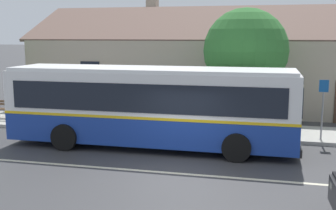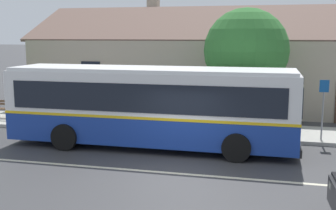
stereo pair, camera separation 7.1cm
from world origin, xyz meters
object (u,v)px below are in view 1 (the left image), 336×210
(bench_by_building, at_px, (4,110))
(street_tree_primary, at_px, (247,53))
(transit_bus, at_px, (151,105))
(bench_down_street, at_px, (69,114))
(bus_stop_sign, at_px, (323,103))

(bench_by_building, height_order, street_tree_primary, street_tree_primary)
(transit_bus, xyz_separation_m, bench_down_street, (-4.77, 2.72, -1.08))
(transit_bus, bearing_deg, bench_down_street, 150.35)
(bench_down_street, xyz_separation_m, bus_stop_sign, (11.22, -0.63, 1.08))
(bench_by_building, bearing_deg, transit_bus, -19.52)
(bench_by_building, relative_size, bus_stop_sign, 0.65)
(bench_by_building, bearing_deg, bench_down_street, -4.49)
(bus_stop_sign, bearing_deg, bench_down_street, 176.81)
(transit_bus, height_order, street_tree_primary, street_tree_primary)
(bench_by_building, distance_m, street_tree_primary, 12.25)
(transit_bus, height_order, bus_stop_sign, transit_bus)
(transit_bus, relative_size, bus_stop_sign, 4.58)
(bench_down_street, bearing_deg, bus_stop_sign, -3.19)
(street_tree_primary, bearing_deg, transit_bus, -129.18)
(transit_bus, xyz_separation_m, street_tree_primary, (3.36, 4.13, 1.81))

